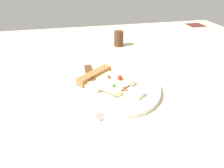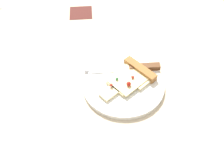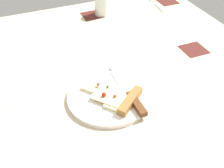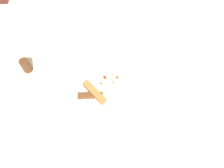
{
  "view_description": "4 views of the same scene",
  "coord_description": "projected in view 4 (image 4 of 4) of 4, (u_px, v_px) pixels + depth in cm",
  "views": [
    {
      "loc": [
        46.51,
        -16.09,
        30.2
      ],
      "look_at": [
        0.25,
        -5.97,
        2.49
      ],
      "focal_mm": 32.95,
      "sensor_mm": 36.0,
      "label": 1
    },
    {
      "loc": [
        7.9,
        48.5,
        64.2
      ],
      "look_at": [
        3.63,
        -4.56,
        2.34
      ],
      "focal_mm": 43.38,
      "sensor_mm": 36.0,
      "label": 2
    },
    {
      "loc": [
        -61.14,
        19.24,
        59.8
      ],
      "look_at": [
        3.05,
        -7.76,
        2.68
      ],
      "focal_mm": 46.77,
      "sensor_mm": 36.0,
      "label": 3
    },
    {
      "loc": [
        -0.7,
        -50.44,
        72.7
      ],
      "look_at": [
        1.48,
        -6.99,
        3.67
      ],
      "focal_mm": 32.57,
      "sensor_mm": 36.0,
      "label": 4
    }
  ],
  "objects": [
    {
      "name": "pizza_slice",
      "position": [
        103.0,
        86.0,
        0.83
      ],
      "size": [
        18.44,
        16.99,
        2.67
      ],
      "rotation": [
        0.0,
        0.0,
        5.39
      ],
      "color": "beige",
      "rests_on": "plate"
    },
    {
      "name": "knife",
      "position": [
        102.0,
        95.0,
        0.81
      ],
      "size": [
        24.01,
        2.27,
        2.45
      ],
      "rotation": [
        0.0,
        0.0,
        4.71
      ],
      "color": "silver",
      "rests_on": "plate"
    },
    {
      "name": "ground_plane",
      "position": [
        108.0,
        77.0,
        0.9
      ],
      "size": [
        138.06,
        138.06,
        3.0
      ],
      "color": "#C6B293",
      "rests_on": "ground"
    },
    {
      "name": "pepper_shaker",
      "position": [
        26.0,
        65.0,
        0.87
      ],
      "size": [
        3.98,
        3.98,
        6.3
      ],
      "primitive_type": "cylinder",
      "color": "#4C2D19",
      "rests_on": "ground_plane"
    },
    {
      "name": "napkin",
      "position": [
        133.0,
        43.0,
        0.98
      ],
      "size": [
        13.88,
        13.88,
        0.4
      ],
      "primitive_type": "cube",
      "rotation": [
        0.0,
        0.0,
        -0.07
      ],
      "color": "white",
      "rests_on": "ground_plane"
    },
    {
      "name": "plate",
      "position": [
        108.0,
        85.0,
        0.85
      ],
      "size": [
        25.24,
        25.24,
        1.35
      ],
      "primitive_type": "cylinder",
      "color": "white",
      "rests_on": "ground_plane"
    }
  ]
}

